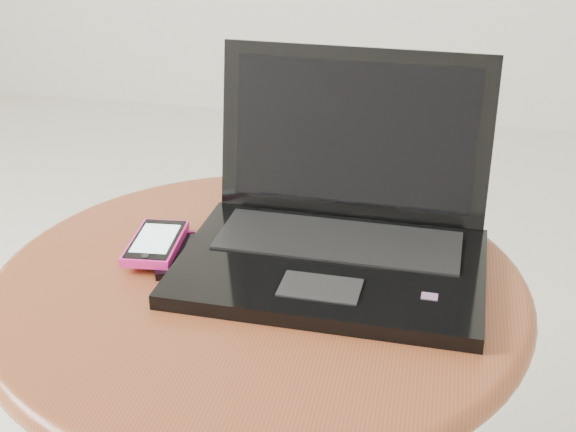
# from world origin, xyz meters

# --- Properties ---
(table) EXTENTS (0.65, 0.65, 0.51)m
(table) POSITION_xyz_m (-0.04, -0.11, 0.40)
(table) COLOR #4D1F0D
(table) RESTS_ON ground
(laptop) EXTENTS (0.37, 0.30, 0.24)m
(laptop) POSITION_xyz_m (0.05, -0.04, 0.56)
(laptop) COLOR black
(laptop) RESTS_ON table
(phone_black) EXTENTS (0.09, 0.12, 0.01)m
(phone_black) POSITION_xyz_m (-0.15, -0.08, 0.52)
(phone_black) COLOR black
(phone_black) RESTS_ON table
(phone_pink) EXTENTS (0.07, 0.12, 0.01)m
(phone_pink) POSITION_xyz_m (-0.18, -0.08, 0.53)
(phone_pink) COLOR #EF238A
(phone_pink) RESTS_ON phone_black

